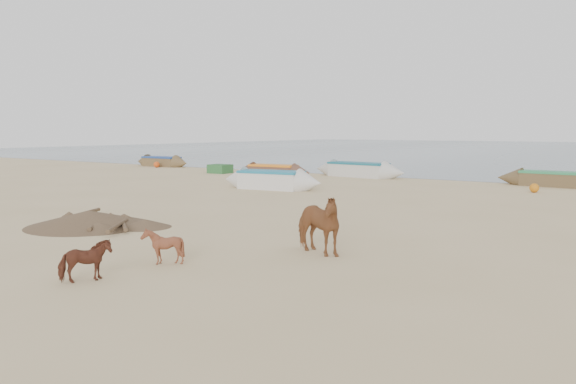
% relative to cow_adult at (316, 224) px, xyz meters
% --- Properties ---
extents(ground, '(140.00, 140.00, 0.00)m').
position_rel_cow_adult_xyz_m(ground, '(-3.11, -0.61, -0.74)').
color(ground, tan).
rests_on(ground, ground).
extents(cow_adult, '(1.90, 1.32, 1.47)m').
position_rel_cow_adult_xyz_m(cow_adult, '(0.00, 0.00, 0.00)').
color(cow_adult, brown).
rests_on(cow_adult, ground).
extents(calf_front, '(0.75, 0.67, 0.82)m').
position_rel_cow_adult_xyz_m(calf_front, '(-2.28, -2.81, -0.32)').
color(calf_front, brown).
rests_on(calf_front, ground).
extents(calf_right, '(0.77, 0.88, 0.84)m').
position_rel_cow_adult_xyz_m(calf_right, '(-2.42, -4.71, -0.32)').
color(calf_right, '#5C2C1D').
rests_on(calf_right, ground).
extents(near_canoe, '(5.60, 2.10, 0.94)m').
position_rel_cow_adult_xyz_m(near_canoe, '(-9.59, 11.45, -0.27)').
color(near_canoe, silver).
rests_on(near_canoe, ground).
extents(debris_pile, '(4.19, 4.19, 0.48)m').
position_rel_cow_adult_xyz_m(debris_pile, '(-7.97, -0.56, -0.49)').
color(debris_pile, brown).
rests_on(debris_pile, ground).
extents(waterline_canoes, '(58.11, 4.54, 0.92)m').
position_rel_cow_adult_xyz_m(waterline_canoes, '(-2.03, 19.68, -0.32)').
color(waterline_canoes, brown).
rests_on(waterline_canoes, ground).
extents(beach_clutter, '(45.18, 4.83, 0.64)m').
position_rel_cow_adult_xyz_m(beach_clutter, '(0.00, 18.94, -0.44)').
color(beach_clutter, '#2A5F30').
rests_on(beach_clutter, ground).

